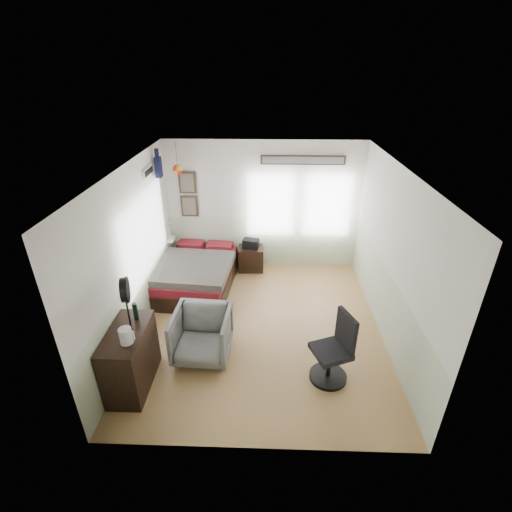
{
  "coord_description": "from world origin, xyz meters",
  "views": [
    {
      "loc": [
        0.08,
        -5.04,
        3.99
      ],
      "look_at": [
        -0.1,
        0.4,
        1.15
      ],
      "focal_mm": 26.0,
      "sensor_mm": 36.0,
      "label": 1
    }
  ],
  "objects_px": {
    "task_chair": "(334,354)",
    "dresser": "(131,358)",
    "bed": "(197,274)",
    "nightstand": "(251,258)",
    "armchair": "(202,335)"
  },
  "relations": [
    {
      "from": "dresser",
      "to": "armchair",
      "type": "relative_size",
      "value": 1.18
    },
    {
      "from": "bed",
      "to": "task_chair",
      "type": "height_order",
      "value": "task_chair"
    },
    {
      "from": "bed",
      "to": "dresser",
      "type": "distance_m",
      "value": 2.57
    },
    {
      "from": "task_chair",
      "to": "dresser",
      "type": "bearing_deg",
      "value": 162.62
    },
    {
      "from": "dresser",
      "to": "task_chair",
      "type": "height_order",
      "value": "task_chair"
    },
    {
      "from": "bed",
      "to": "armchair",
      "type": "distance_m",
      "value": 1.98
    },
    {
      "from": "bed",
      "to": "dresser",
      "type": "height_order",
      "value": "dresser"
    },
    {
      "from": "nightstand",
      "to": "task_chair",
      "type": "xyz_separation_m",
      "value": [
        1.29,
        -3.09,
        0.17
      ]
    },
    {
      "from": "nightstand",
      "to": "task_chair",
      "type": "height_order",
      "value": "task_chair"
    },
    {
      "from": "armchair",
      "to": "nightstand",
      "type": "relative_size",
      "value": 1.63
    },
    {
      "from": "armchair",
      "to": "task_chair",
      "type": "bearing_deg",
      "value": -8.07
    },
    {
      "from": "bed",
      "to": "armchair",
      "type": "height_order",
      "value": "armchair"
    },
    {
      "from": "bed",
      "to": "nightstand",
      "type": "distance_m",
      "value": 1.29
    },
    {
      "from": "nightstand",
      "to": "task_chair",
      "type": "relative_size",
      "value": 0.49
    },
    {
      "from": "dresser",
      "to": "armchair",
      "type": "bearing_deg",
      "value": 34.55
    }
  ]
}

